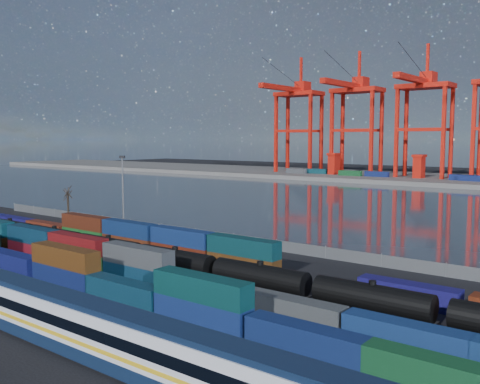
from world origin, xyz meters
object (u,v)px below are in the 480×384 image
Objects in this scene: gantry_cranes at (462,95)px; passenger_train at (54,317)px; tanker_string at (215,269)px; bare_tree at (68,203)px.

passenger_train is at bearing -83.62° from gantry_cranes.
bare_tree is at bearing 161.61° from tanker_string.
tanker_string is 204.25m from gantry_cranes.
bare_tree is (-69.10, 48.75, 1.63)m from passenger_train.
tanker_string is 0.61× the size of gantry_cranes.
passenger_train is 84.58m from bare_tree.
bare_tree is at bearing 144.80° from passenger_train.
tanker_string is at bearing 93.93° from passenger_train.
tanker_string is 70.94m from bare_tree.
passenger_train is 8.92× the size of bare_tree.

